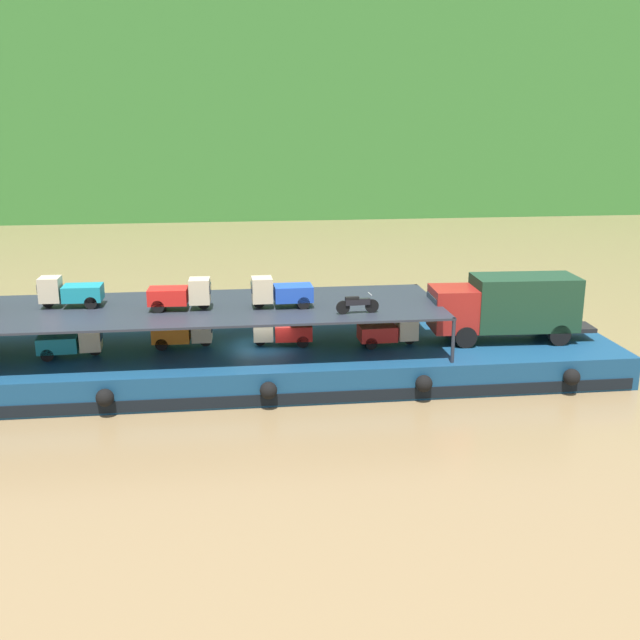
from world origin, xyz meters
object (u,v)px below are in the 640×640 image
mini_truck_upper_bow (281,292)px  mini_truck_upper_fore (181,294)px  cargo_barge (264,362)px  mini_truck_upper_mid (70,292)px  mini_truck_lower_fore (281,331)px  mini_truck_lower_bow (389,331)px  motorcycle_upper_port (357,304)px  mini_truck_lower_mid (184,332)px  mini_truck_lower_aft (71,342)px  covered_lorry (507,306)px

mini_truck_upper_bow → mini_truck_upper_fore: bearing=178.4°
cargo_barge → mini_truck_upper_fore: (-3.61, -0.32, 3.44)m
mini_truck_upper_mid → mini_truck_lower_fore: bearing=-3.2°
mini_truck_lower_bow → motorcycle_upper_port: motorcycle_upper_port is taller
mini_truck_lower_mid → mini_truck_upper_fore: 2.18m
mini_truck_lower_bow → mini_truck_upper_bow: size_ratio=1.00×
mini_truck_lower_aft → mini_truck_upper_fore: 5.27m
mini_truck_upper_mid → mini_truck_upper_fore: 5.09m
mini_truck_lower_mid → mini_truck_upper_bow: 4.97m
mini_truck_lower_fore → covered_lorry: bearing=-3.1°
mini_truck_lower_mid → mini_truck_lower_fore: same height
covered_lorry → mini_truck_upper_bow: (-10.69, -0.12, 1.00)m
mini_truck_lower_fore → motorcycle_upper_port: 4.25m
mini_truck_lower_mid → mini_truck_upper_mid: (-4.95, 0.23, 2.00)m
covered_lorry → cargo_barge: bearing=178.4°
covered_lorry → mini_truck_upper_mid: (-20.08, 1.10, 1.00)m
mini_truck_lower_aft → mini_truck_upper_bow: bearing=-0.7°
covered_lorry → mini_truck_upper_fore: size_ratio=2.86×
mini_truck_lower_aft → mini_truck_lower_mid: bearing=10.4°
mini_truck_lower_mid → mini_truck_upper_mid: mini_truck_upper_mid is taller
covered_lorry → mini_truck_lower_bow: (-5.68, -0.08, -1.00)m
mini_truck_upper_bow → motorcycle_upper_port: mini_truck_upper_bow is taller
covered_lorry → motorcycle_upper_port: bearing=-167.4°
mini_truck_upper_mid → mini_truck_upper_fore: size_ratio=0.99×
cargo_barge → mini_truck_lower_mid: mini_truck_lower_mid is taller
mini_truck_lower_fore → mini_truck_upper_bow: 2.12m
mini_truck_upper_mid → mini_truck_upper_bow: bearing=-7.4°
mini_truck_lower_fore → mini_truck_upper_mid: size_ratio=1.01×
mini_truck_lower_fore → mini_truck_upper_mid: (-9.44, 0.52, 2.00)m
mini_truck_lower_aft → mini_truck_lower_fore: same height
cargo_barge → mini_truck_upper_mid: 9.28m
mini_truck_lower_bow → mini_truck_upper_mid: (-14.40, 1.18, 2.00)m
mini_truck_lower_bow → mini_truck_upper_fore: (-9.44, 0.08, 2.00)m
mini_truck_lower_aft → mini_truck_lower_mid: same height
mini_truck_lower_mid → mini_truck_lower_bow: same height
covered_lorry → mini_truck_lower_mid: (-15.13, 0.88, -1.00)m
covered_lorry → mini_truck_lower_aft: bearing=-180.0°
mini_truck_lower_bow → covered_lorry: bearing=0.8°
mini_truck_upper_fore → mini_truck_upper_bow: (4.42, -0.12, 0.00)m
mini_truck_lower_aft → mini_truck_upper_fore: mini_truck_upper_fore is taller
mini_truck_lower_aft → mini_truck_upper_fore: size_ratio=1.01×
cargo_barge → mini_truck_lower_bow: bearing=-3.9°
mini_truck_lower_aft → cargo_barge: bearing=2.2°
mini_truck_lower_mid → motorcycle_upper_port: bearing=-18.4°
cargo_barge → mini_truck_upper_mid: size_ratio=12.03×
mini_truck_lower_fore → mini_truck_upper_fore: bearing=-172.7°
cargo_barge → mini_truck_upper_mid: mini_truck_upper_mid is taller
mini_truck_lower_aft → mini_truck_lower_bow: size_ratio=1.01×
cargo_barge → covered_lorry: covered_lorry is taller
mini_truck_lower_mid → mini_truck_upper_fore: mini_truck_upper_fore is taller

